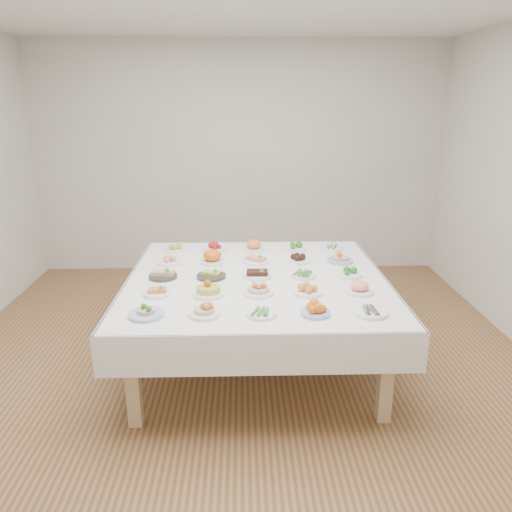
{
  "coord_description": "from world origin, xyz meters",
  "views": [
    {
      "loc": [
        0.03,
        -3.72,
        2.12
      ],
      "look_at": [
        0.15,
        0.2,
        0.88
      ],
      "focal_mm": 35.0,
      "sensor_mm": 36.0,
      "label": 1
    }
  ],
  "objects_px": {
    "dish_0": "(146,310)",
    "dish_24": "(331,247)",
    "dish_12": "(257,273)",
    "display_table": "(257,285)"
  },
  "relations": [
    {
      "from": "dish_12",
      "to": "dish_24",
      "type": "bearing_deg",
      "value": 45.84
    },
    {
      "from": "dish_0",
      "to": "dish_24",
      "type": "distance_m",
      "value": 2.1
    },
    {
      "from": "dish_12",
      "to": "dish_24",
      "type": "distance_m",
      "value": 1.05
    },
    {
      "from": "display_table",
      "to": "dish_0",
      "type": "relative_size",
      "value": 8.96
    },
    {
      "from": "dish_24",
      "to": "dish_0",
      "type": "bearing_deg",
      "value": -135.02
    },
    {
      "from": "display_table",
      "to": "dish_12",
      "type": "height_order",
      "value": "dish_12"
    },
    {
      "from": "dish_0",
      "to": "dish_24",
      "type": "xyz_separation_m",
      "value": [
        1.48,
        1.48,
        -0.02
      ]
    },
    {
      "from": "dish_12",
      "to": "dish_0",
      "type": "bearing_deg",
      "value": -135.89
    },
    {
      "from": "display_table",
      "to": "dish_24",
      "type": "bearing_deg",
      "value": 45.45
    },
    {
      "from": "display_table",
      "to": "dish_12",
      "type": "distance_m",
      "value": 0.11
    }
  ]
}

